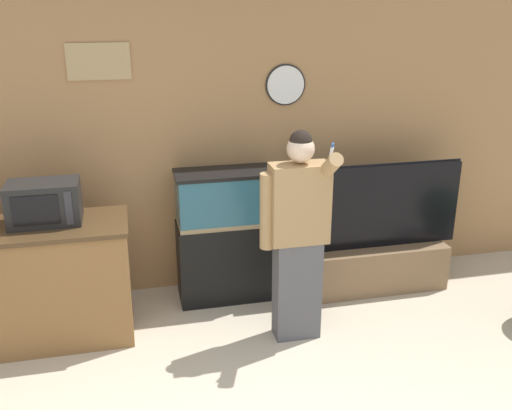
{
  "coord_description": "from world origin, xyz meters",
  "views": [
    {
      "loc": [
        -0.4,
        -2.22,
        2.51
      ],
      "look_at": [
        0.51,
        1.75,
        1.05
      ],
      "focal_mm": 40.0,
      "sensor_mm": 36.0,
      "label": 1
    }
  ],
  "objects_px": {
    "aquarium_on_stand": "(228,235)",
    "microwave": "(44,203)",
    "counter_island": "(20,285)",
    "tv_on_stand": "(378,253)",
    "person_standing": "(297,234)"
  },
  "relations": [
    {
      "from": "aquarium_on_stand",
      "to": "counter_island",
      "type": "bearing_deg",
      "value": -168.04
    },
    {
      "from": "microwave",
      "to": "person_standing",
      "type": "relative_size",
      "value": 0.31
    },
    {
      "from": "counter_island",
      "to": "tv_on_stand",
      "type": "bearing_deg",
      "value": 3.92
    },
    {
      "from": "microwave",
      "to": "person_standing",
      "type": "height_order",
      "value": "person_standing"
    },
    {
      "from": "counter_island",
      "to": "tv_on_stand",
      "type": "height_order",
      "value": "tv_on_stand"
    },
    {
      "from": "person_standing",
      "to": "tv_on_stand",
      "type": "bearing_deg",
      "value": 32.23
    },
    {
      "from": "counter_island",
      "to": "microwave",
      "type": "distance_m",
      "value": 0.68
    },
    {
      "from": "microwave",
      "to": "person_standing",
      "type": "distance_m",
      "value": 1.89
    },
    {
      "from": "aquarium_on_stand",
      "to": "microwave",
      "type": "bearing_deg",
      "value": -167.67
    },
    {
      "from": "tv_on_stand",
      "to": "person_standing",
      "type": "relative_size",
      "value": 0.9
    },
    {
      "from": "counter_island",
      "to": "microwave",
      "type": "relative_size",
      "value": 3.23
    },
    {
      "from": "counter_island",
      "to": "tv_on_stand",
      "type": "xyz_separation_m",
      "value": [
        3.02,
        0.21,
        -0.13
      ]
    },
    {
      "from": "aquarium_on_stand",
      "to": "tv_on_stand",
      "type": "height_order",
      "value": "tv_on_stand"
    },
    {
      "from": "microwave",
      "to": "aquarium_on_stand",
      "type": "relative_size",
      "value": 0.44
    },
    {
      "from": "microwave",
      "to": "tv_on_stand",
      "type": "bearing_deg",
      "value": 3.4
    }
  ]
}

